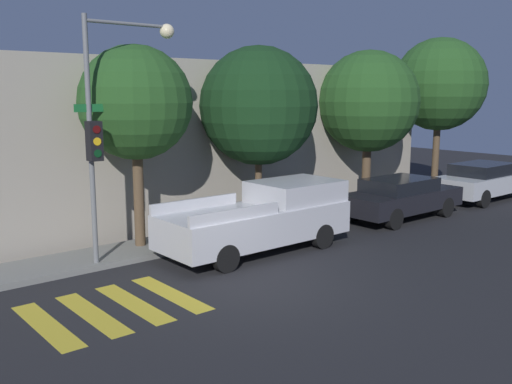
{
  "coord_description": "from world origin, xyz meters",
  "views": [
    {
      "loc": [
        -7.46,
        -9.05,
        4.13
      ],
      "look_at": [
        1.84,
        2.1,
        1.6
      ],
      "focal_mm": 40.0,
      "sensor_mm": 36.0,
      "label": 1
    }
  ],
  "objects_px": {
    "tree_near_corner": "(135,103)",
    "tree_behind_truck": "(439,85)",
    "tree_far_end": "(369,102)",
    "traffic_light_pole": "(111,111)",
    "pickup_truck": "(264,217)",
    "sedan_middle": "(483,180)",
    "sedan_near_corner": "(401,197)",
    "tree_midblock": "(259,106)"
  },
  "relations": [
    {
      "from": "traffic_light_pole",
      "to": "tree_midblock",
      "type": "relative_size",
      "value": 1.06
    },
    {
      "from": "pickup_truck",
      "to": "tree_behind_truck",
      "type": "bearing_deg",
      "value": 10.63
    },
    {
      "from": "tree_far_end",
      "to": "tree_behind_truck",
      "type": "xyz_separation_m",
      "value": [
        4.44,
        0.0,
        0.64
      ]
    },
    {
      "from": "sedan_near_corner",
      "to": "sedan_middle",
      "type": "xyz_separation_m",
      "value": [
        5.28,
        0.0,
        0.03
      ]
    },
    {
      "from": "sedan_near_corner",
      "to": "tree_far_end",
      "type": "relative_size",
      "value": 0.81
    },
    {
      "from": "traffic_light_pole",
      "to": "tree_near_corner",
      "type": "bearing_deg",
      "value": 37.06
    },
    {
      "from": "pickup_truck",
      "to": "sedan_near_corner",
      "type": "bearing_deg",
      "value": -0.0
    },
    {
      "from": "traffic_light_pole",
      "to": "pickup_truck",
      "type": "bearing_deg",
      "value": -19.47
    },
    {
      "from": "sedan_middle",
      "to": "tree_behind_truck",
      "type": "height_order",
      "value": "tree_behind_truck"
    },
    {
      "from": "pickup_truck",
      "to": "tree_midblock",
      "type": "xyz_separation_m",
      "value": [
        1.59,
        2.09,
        2.84
      ]
    },
    {
      "from": "tree_near_corner",
      "to": "tree_behind_truck",
      "type": "relative_size",
      "value": 0.84
    },
    {
      "from": "tree_far_end",
      "to": "sedan_middle",
      "type": "bearing_deg",
      "value": -24.88
    },
    {
      "from": "pickup_truck",
      "to": "tree_behind_truck",
      "type": "distance_m",
      "value": 11.9
    },
    {
      "from": "traffic_light_pole",
      "to": "sedan_near_corner",
      "type": "bearing_deg",
      "value": -7.58
    },
    {
      "from": "sedan_middle",
      "to": "tree_near_corner",
      "type": "bearing_deg",
      "value": 171.35
    },
    {
      "from": "sedan_middle",
      "to": "tree_far_end",
      "type": "bearing_deg",
      "value": 155.12
    },
    {
      "from": "pickup_truck",
      "to": "sedan_middle",
      "type": "xyz_separation_m",
      "value": [
        11.24,
        -0.0,
        -0.12
      ]
    },
    {
      "from": "tree_behind_truck",
      "to": "pickup_truck",
      "type": "bearing_deg",
      "value": -169.37
    },
    {
      "from": "tree_behind_truck",
      "to": "sedan_middle",
      "type": "bearing_deg",
      "value": -87.8
    },
    {
      "from": "pickup_truck",
      "to": "tree_near_corner",
      "type": "relative_size",
      "value": 0.98
    },
    {
      "from": "sedan_middle",
      "to": "traffic_light_pole",
      "type": "bearing_deg",
      "value": 175.1
    },
    {
      "from": "pickup_truck",
      "to": "traffic_light_pole",
      "type": "bearing_deg",
      "value": 160.53
    },
    {
      "from": "pickup_truck",
      "to": "sedan_near_corner",
      "type": "xyz_separation_m",
      "value": [
        5.96,
        -0.0,
        -0.16
      ]
    },
    {
      "from": "traffic_light_pole",
      "to": "sedan_near_corner",
      "type": "relative_size",
      "value": 1.28
    },
    {
      "from": "tree_near_corner",
      "to": "tree_midblock",
      "type": "height_order",
      "value": "tree_midblock"
    },
    {
      "from": "sedan_near_corner",
      "to": "tree_midblock",
      "type": "relative_size",
      "value": 0.83
    },
    {
      "from": "tree_far_end",
      "to": "tree_near_corner",
      "type": "bearing_deg",
      "value": 180.0
    },
    {
      "from": "tree_near_corner",
      "to": "traffic_light_pole",
      "type": "bearing_deg",
      "value": -142.94
    },
    {
      "from": "pickup_truck",
      "to": "sedan_middle",
      "type": "height_order",
      "value": "pickup_truck"
    },
    {
      "from": "sedan_middle",
      "to": "tree_behind_truck",
      "type": "bearing_deg",
      "value": 92.2
    },
    {
      "from": "sedan_near_corner",
      "to": "tree_behind_truck",
      "type": "bearing_deg",
      "value": 21.93
    },
    {
      "from": "tree_near_corner",
      "to": "tree_behind_truck",
      "type": "xyz_separation_m",
      "value": [
        13.68,
        0.0,
        0.59
      ]
    },
    {
      "from": "pickup_truck",
      "to": "sedan_middle",
      "type": "relative_size",
      "value": 1.13
    },
    {
      "from": "traffic_light_pole",
      "to": "pickup_truck",
      "type": "xyz_separation_m",
      "value": [
        3.6,
        -1.27,
        -2.81
      ]
    },
    {
      "from": "traffic_light_pole",
      "to": "tree_midblock",
      "type": "height_order",
      "value": "traffic_light_pole"
    },
    {
      "from": "tree_midblock",
      "to": "tree_far_end",
      "type": "relative_size",
      "value": 0.98
    },
    {
      "from": "traffic_light_pole",
      "to": "pickup_truck",
      "type": "relative_size",
      "value": 1.12
    },
    {
      "from": "sedan_near_corner",
      "to": "tree_near_corner",
      "type": "bearing_deg",
      "value": 166.12
    },
    {
      "from": "tree_far_end",
      "to": "tree_midblock",
      "type": "bearing_deg",
      "value": 180.0
    },
    {
      "from": "pickup_truck",
      "to": "tree_near_corner",
      "type": "xyz_separation_m",
      "value": [
        -2.52,
        2.09,
        2.97
      ]
    },
    {
      "from": "traffic_light_pole",
      "to": "tree_behind_truck",
      "type": "bearing_deg",
      "value": 3.18
    },
    {
      "from": "traffic_light_pole",
      "to": "tree_behind_truck",
      "type": "xyz_separation_m",
      "value": [
        14.77,
        0.82,
        0.75
      ]
    }
  ]
}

